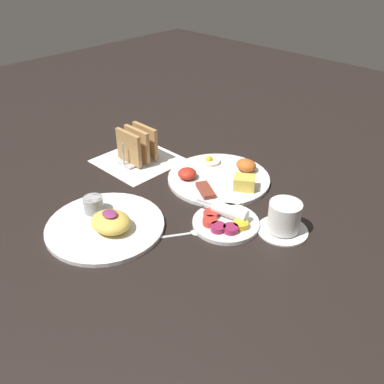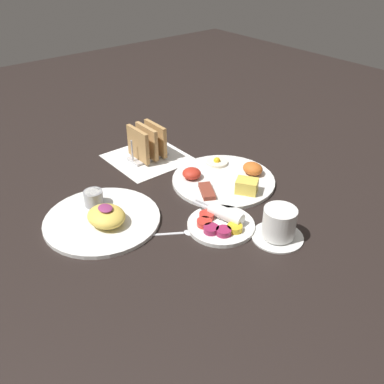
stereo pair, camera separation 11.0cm
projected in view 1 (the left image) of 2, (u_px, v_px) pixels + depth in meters
ground_plane at (171, 198)px, 1.13m from camera, size 3.00×3.00×0.00m
napkin_flat at (138, 160)px, 1.30m from camera, size 0.22×0.22×0.00m
plate_breakfast at (220, 177)px, 1.20m from camera, size 0.29×0.29×0.05m
plate_condiments at (226, 221)px, 1.02m from camera, size 0.18×0.16×0.04m
plate_foreground at (106, 223)px, 1.01m from camera, size 0.28×0.28×0.06m
toast_rack at (137, 146)px, 1.28m from camera, size 0.10×0.12×0.10m
coffee_cup at (284, 219)px, 0.99m from camera, size 0.12×0.12×0.08m
teaspoon at (181, 234)px, 1.00m from camera, size 0.08×0.11×0.01m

